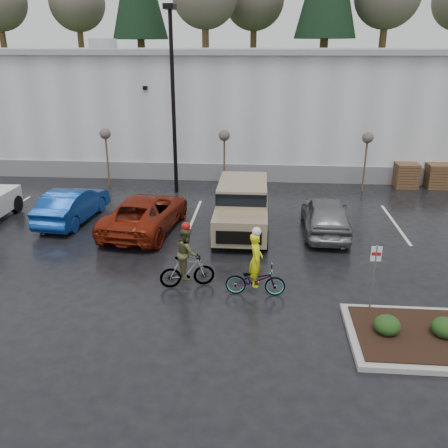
# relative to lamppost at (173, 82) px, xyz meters

# --- Properties ---
(ground) EXTENTS (120.00, 120.00, 0.00)m
(ground) POSITION_rel_lamppost_xyz_m (4.00, -12.00, -5.69)
(ground) COLOR black
(ground) RESTS_ON ground
(warehouse) EXTENTS (60.50, 15.50, 7.20)m
(warehouse) POSITION_rel_lamppost_xyz_m (4.00, 9.99, -2.04)
(warehouse) COLOR silver
(warehouse) RESTS_ON ground
(wooded_ridge) EXTENTS (80.00, 25.00, 6.00)m
(wooded_ridge) POSITION_rel_lamppost_xyz_m (4.00, 33.00, -2.69)
(wooded_ridge) COLOR #233E19
(wooded_ridge) RESTS_ON ground
(lamppost) EXTENTS (0.50, 1.00, 9.22)m
(lamppost) POSITION_rel_lamppost_xyz_m (0.00, 0.00, 0.00)
(lamppost) COLOR black
(lamppost) RESTS_ON ground
(sapling_west) EXTENTS (0.60, 0.60, 3.20)m
(sapling_west) POSITION_rel_lamppost_xyz_m (-4.00, 1.00, -2.96)
(sapling_west) COLOR #4F321F
(sapling_west) RESTS_ON ground
(sapling_mid) EXTENTS (0.60, 0.60, 3.20)m
(sapling_mid) POSITION_rel_lamppost_xyz_m (2.50, 1.00, -2.96)
(sapling_mid) COLOR #4F321F
(sapling_mid) RESTS_ON ground
(sapling_east) EXTENTS (0.60, 0.60, 3.20)m
(sapling_east) POSITION_rel_lamppost_xyz_m (10.00, 1.00, -2.96)
(sapling_east) COLOR #4F321F
(sapling_east) RESTS_ON ground
(pallet_stack_a) EXTENTS (1.20, 1.20, 1.35)m
(pallet_stack_a) POSITION_rel_lamppost_xyz_m (12.50, 2.00, -5.01)
(pallet_stack_a) COLOR #4F321F
(pallet_stack_a) RESTS_ON ground
(pallet_stack_b) EXTENTS (1.20, 1.20, 1.35)m
(pallet_stack_b) POSITION_rel_lamppost_xyz_m (14.20, 2.00, -5.01)
(pallet_stack_b) COLOR #4F321F
(pallet_stack_b) RESTS_ON ground
(shrub_a) EXTENTS (0.70, 0.70, 0.52)m
(shrub_a) POSITION_rel_lamppost_xyz_m (8.00, -13.00, -5.27)
(shrub_a) COLOR #173813
(shrub_a) RESTS_ON curb_island
(shrub_b) EXTENTS (0.70, 0.70, 0.52)m
(shrub_b) POSITION_rel_lamppost_xyz_m (9.50, -13.00, -5.27)
(shrub_b) COLOR #173813
(shrub_b) RESTS_ON curb_island
(fire_lane_sign) EXTENTS (0.30, 0.05, 2.20)m
(fire_lane_sign) POSITION_rel_lamppost_xyz_m (7.80, -11.80, -4.28)
(fire_lane_sign) COLOR gray
(fire_lane_sign) RESTS_ON ground
(car_blue) EXTENTS (2.03, 4.71, 1.51)m
(car_blue) POSITION_rel_lamppost_xyz_m (-3.81, -4.77, -4.93)
(car_blue) COLOR navy
(car_blue) RESTS_ON ground
(car_red) EXTENTS (3.16, 5.75, 1.53)m
(car_red) POSITION_rel_lamppost_xyz_m (-0.31, -5.61, -4.92)
(car_red) COLOR maroon
(car_red) RESTS_ON ground
(suv_tan) EXTENTS (2.20, 5.10, 2.06)m
(suv_tan) POSITION_rel_lamppost_xyz_m (3.77, -5.51, -4.66)
(suv_tan) COLOR gray
(suv_tan) RESTS_ON ground
(car_grey) EXTENTS (1.93, 4.62, 1.56)m
(car_grey) POSITION_rel_lamppost_xyz_m (7.25, -5.32, -4.91)
(car_grey) COLOR slate
(car_grey) RESTS_ON ground
(cyclist_hivis) EXTENTS (1.88, 0.66, 2.28)m
(cyclist_hivis) POSITION_rel_lamppost_xyz_m (4.44, -10.86, -4.98)
(cyclist_hivis) COLOR #3F3F44
(cyclist_hivis) RESTS_ON ground
(cyclist_olive) EXTENTS (1.80, 0.96, 2.24)m
(cyclist_olive) POSITION_rel_lamppost_xyz_m (2.22, -10.50, -4.86)
(cyclist_olive) COLOR #3F3F44
(cyclist_olive) RESTS_ON ground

